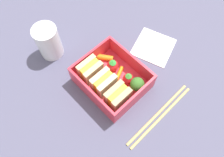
{
  "coord_description": "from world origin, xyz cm",
  "views": [
    {
      "loc": [
        -17.86,
        17.15,
        52.47
      ],
      "look_at": [
        0.0,
        0.0,
        2.7
      ],
      "focal_mm": 35.0,
      "sensor_mm": 36.0,
      "label": 1
    }
  ],
  "objects_px": {
    "strawberry_left": "(113,66)",
    "carrot_stick_left": "(105,58)",
    "folded_napkin": "(154,47)",
    "chopstick_pair": "(160,115)",
    "drinking_glass": "(48,42)",
    "sandwich_center": "(91,71)",
    "strawberry_far_left": "(128,79)",
    "sandwich_left": "(118,97)",
    "sandwich_center_left": "(104,83)",
    "carrot_stick_far_left": "(118,73)",
    "broccoli_floret": "(137,84)"
  },
  "relations": [
    {
      "from": "carrot_stick_left",
      "to": "folded_napkin",
      "type": "distance_m",
      "value": 0.15
    },
    {
      "from": "sandwich_center",
      "to": "strawberry_far_left",
      "type": "bearing_deg",
      "value": -143.46
    },
    {
      "from": "carrot_stick_left",
      "to": "folded_napkin",
      "type": "bearing_deg",
      "value": -115.67
    },
    {
      "from": "broccoli_floret",
      "to": "sandwich_center",
      "type": "bearing_deg",
      "value": 28.02
    },
    {
      "from": "chopstick_pair",
      "to": "folded_napkin",
      "type": "distance_m",
      "value": 0.2
    },
    {
      "from": "sandwich_center",
      "to": "chopstick_pair",
      "type": "distance_m",
      "value": 0.2
    },
    {
      "from": "sandwich_center",
      "to": "carrot_stick_left",
      "type": "distance_m",
      "value": 0.07
    },
    {
      "from": "strawberry_far_left",
      "to": "folded_napkin",
      "type": "xyz_separation_m",
      "value": [
        0.03,
        -0.14,
        -0.03
      ]
    },
    {
      "from": "sandwich_center",
      "to": "chopstick_pair",
      "type": "relative_size",
      "value": 0.26
    },
    {
      "from": "sandwich_center",
      "to": "strawberry_left",
      "type": "height_order",
      "value": "sandwich_center"
    },
    {
      "from": "strawberry_left",
      "to": "carrot_stick_left",
      "type": "xyz_separation_m",
      "value": [
        0.04,
        -0.01,
        -0.01
      ]
    },
    {
      "from": "sandwich_center_left",
      "to": "strawberry_far_left",
      "type": "distance_m",
      "value": 0.07
    },
    {
      "from": "drinking_glass",
      "to": "broccoli_floret",
      "type": "bearing_deg",
      "value": -161.54
    },
    {
      "from": "sandwich_center_left",
      "to": "chopstick_pair",
      "type": "distance_m",
      "value": 0.16
    },
    {
      "from": "sandwich_center_left",
      "to": "carrot_stick_far_left",
      "type": "height_order",
      "value": "sandwich_center_left"
    },
    {
      "from": "chopstick_pair",
      "to": "strawberry_far_left",
      "type": "bearing_deg",
      "value": -3.24
    },
    {
      "from": "broccoli_floret",
      "to": "drinking_glass",
      "type": "relative_size",
      "value": 0.48
    },
    {
      "from": "chopstick_pair",
      "to": "broccoli_floret",
      "type": "bearing_deg",
      "value": -4.06
    },
    {
      "from": "sandwich_left",
      "to": "carrot_stick_far_left",
      "type": "distance_m",
      "value": 0.08
    },
    {
      "from": "carrot_stick_far_left",
      "to": "drinking_glass",
      "type": "bearing_deg",
      "value": 22.89
    },
    {
      "from": "broccoli_floret",
      "to": "strawberry_far_left",
      "type": "distance_m",
      "value": 0.03
    },
    {
      "from": "sandwich_center",
      "to": "carrot_stick_far_left",
      "type": "xyz_separation_m",
      "value": [
        -0.05,
        -0.05,
        -0.02
      ]
    },
    {
      "from": "sandwich_center_left",
      "to": "strawberry_far_left",
      "type": "xyz_separation_m",
      "value": [
        -0.03,
        -0.06,
        -0.01
      ]
    },
    {
      "from": "broccoli_floret",
      "to": "drinking_glass",
      "type": "xyz_separation_m",
      "value": [
        0.25,
        0.08,
        0.01
      ]
    },
    {
      "from": "chopstick_pair",
      "to": "drinking_glass",
      "type": "distance_m",
      "value": 0.35
    },
    {
      "from": "sandwich_center",
      "to": "carrot_stick_left",
      "type": "xyz_separation_m",
      "value": [
        0.01,
        -0.06,
        -0.02
      ]
    },
    {
      "from": "sandwich_left",
      "to": "carrot_stick_left",
      "type": "relative_size",
      "value": 1.31
    },
    {
      "from": "strawberry_left",
      "to": "drinking_glass",
      "type": "height_order",
      "value": "drinking_glass"
    },
    {
      "from": "strawberry_left",
      "to": "folded_napkin",
      "type": "bearing_deg",
      "value": -101.46
    },
    {
      "from": "strawberry_far_left",
      "to": "strawberry_left",
      "type": "distance_m",
      "value": 0.05
    },
    {
      "from": "sandwich_center",
      "to": "chopstick_pair",
      "type": "xyz_separation_m",
      "value": [
        -0.19,
        -0.05,
        -0.04
      ]
    },
    {
      "from": "strawberry_left",
      "to": "chopstick_pair",
      "type": "bearing_deg",
      "value": 178.67
    },
    {
      "from": "strawberry_left",
      "to": "broccoli_floret",
      "type": "bearing_deg",
      "value": -178.52
    },
    {
      "from": "carrot_stick_far_left",
      "to": "strawberry_left",
      "type": "distance_m",
      "value": 0.02
    },
    {
      "from": "sandwich_left",
      "to": "folded_napkin",
      "type": "xyz_separation_m",
      "value": [
        0.05,
        -0.19,
        -0.04
      ]
    },
    {
      "from": "sandwich_left",
      "to": "sandwich_center",
      "type": "relative_size",
      "value": 1.0
    },
    {
      "from": "sandwich_center",
      "to": "strawberry_far_left",
      "type": "height_order",
      "value": "sandwich_center"
    },
    {
      "from": "chopstick_pair",
      "to": "drinking_glass",
      "type": "height_order",
      "value": "drinking_glass"
    },
    {
      "from": "sandwich_center",
      "to": "folded_napkin",
      "type": "bearing_deg",
      "value": -104.91
    },
    {
      "from": "sandwich_center_left",
      "to": "chopstick_pair",
      "type": "bearing_deg",
      "value": -160.59
    },
    {
      "from": "carrot_stick_far_left",
      "to": "carrot_stick_left",
      "type": "relative_size",
      "value": 1.07
    },
    {
      "from": "sandwich_left",
      "to": "sandwich_center",
      "type": "height_order",
      "value": "same"
    },
    {
      "from": "broccoli_floret",
      "to": "sandwich_center_left",
      "type": "bearing_deg",
      "value": 44.29
    },
    {
      "from": "strawberry_left",
      "to": "strawberry_far_left",
      "type": "bearing_deg",
      "value": -177.26
    },
    {
      "from": "sandwich_center",
      "to": "sandwich_left",
      "type": "bearing_deg",
      "value": 180.0
    },
    {
      "from": "sandwich_center_left",
      "to": "carrot_stick_far_left",
      "type": "relative_size",
      "value": 1.23
    },
    {
      "from": "folded_napkin",
      "to": "carrot_stick_left",
      "type": "bearing_deg",
      "value": 64.33
    },
    {
      "from": "sandwich_center",
      "to": "folded_napkin",
      "type": "xyz_separation_m",
      "value": [
        -0.05,
        -0.19,
        -0.04
      ]
    },
    {
      "from": "broccoli_floret",
      "to": "folded_napkin",
      "type": "height_order",
      "value": "broccoli_floret"
    },
    {
      "from": "chopstick_pair",
      "to": "drinking_glass",
      "type": "xyz_separation_m",
      "value": [
        0.33,
        0.08,
        0.04
      ]
    }
  ]
}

